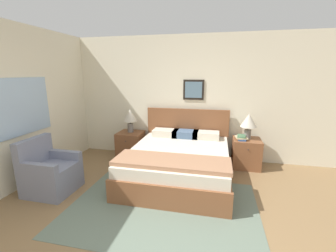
{
  "coord_description": "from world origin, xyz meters",
  "views": [
    {
      "loc": [
        0.63,
        -1.66,
        1.83
      ],
      "look_at": [
        -0.11,
        1.7,
        1.02
      ],
      "focal_mm": 24.0,
      "sensor_mm": 36.0,
      "label": 1
    }
  ],
  "objects": [
    {
      "name": "bed",
      "position": [
        0.02,
        2.04,
        0.3
      ],
      "size": [
        1.74,
        2.06,
        1.09
      ],
      "color": "brown",
      "rests_on": "ground_plane"
    },
    {
      "name": "table_lamp_by_door",
      "position": [
        1.23,
        2.82,
        0.91
      ],
      "size": [
        0.31,
        0.31,
        0.5
      ],
      "color": "slate",
      "rests_on": "nightstand_by_door"
    },
    {
      "name": "book_hardcover_middle",
      "position": [
        1.11,
        2.74,
        0.61
      ],
      "size": [
        0.24,
        0.27,
        0.02
      ],
      "rotation": [
        0.0,
        0.0,
        0.15
      ],
      "color": "beige",
      "rests_on": "book_thick_bottom"
    },
    {
      "name": "nightstand_by_door",
      "position": [
        1.23,
        2.79,
        0.28
      ],
      "size": [
        0.53,
        0.54,
        0.57
      ],
      "color": "brown",
      "rests_on": "ground_plane"
    },
    {
      "name": "armchair",
      "position": [
        -1.88,
        1.11,
        0.3
      ],
      "size": [
        0.68,
        0.67,
        0.86
      ],
      "rotation": [
        0.0,
        0.0,
        -1.58
      ],
      "color": "gray",
      "rests_on": "ground_plane"
    },
    {
      "name": "book_thick_bottom",
      "position": [
        1.11,
        2.74,
        0.58
      ],
      "size": [
        0.16,
        0.26,
        0.03
      ],
      "rotation": [
        0.0,
        0.0,
        0.07
      ],
      "color": "#335693",
      "rests_on": "nightstand_by_door"
    },
    {
      "name": "table_lamp_near_window",
      "position": [
        -1.2,
        2.82,
        0.91
      ],
      "size": [
        0.31,
        0.31,
        0.5
      ],
      "color": "slate",
      "rests_on": "nightstand_near_window"
    },
    {
      "name": "wall_left",
      "position": [
        -2.47,
        1.54,
        1.3
      ],
      "size": [
        0.08,
        5.5,
        2.6
      ],
      "color": "beige",
      "rests_on": "ground_plane"
    },
    {
      "name": "area_rug_main",
      "position": [
        -0.04,
        1.05,
        0.0
      ],
      "size": [
        2.59,
        1.86,
        0.01
      ],
      "color": "slate",
      "rests_on": "ground_plane"
    },
    {
      "name": "nightstand_near_window",
      "position": [
        -1.2,
        2.79,
        0.28
      ],
      "size": [
        0.53,
        0.54,
        0.57
      ],
      "color": "brown",
      "rests_on": "ground_plane"
    },
    {
      "name": "wall_back",
      "position": [
        0.0,
        3.13,
        1.3
      ],
      "size": [
        7.29,
        0.09,
        2.6
      ],
      "color": "beige",
      "rests_on": "ground_plane"
    },
    {
      "name": "book_novel_upper",
      "position": [
        1.11,
        2.74,
        0.64
      ],
      "size": [
        0.18,
        0.23,
        0.03
      ],
      "rotation": [
        0.0,
        0.0,
        -0.12
      ],
      "color": "#4C7551",
      "rests_on": "book_hardcover_middle"
    }
  ]
}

